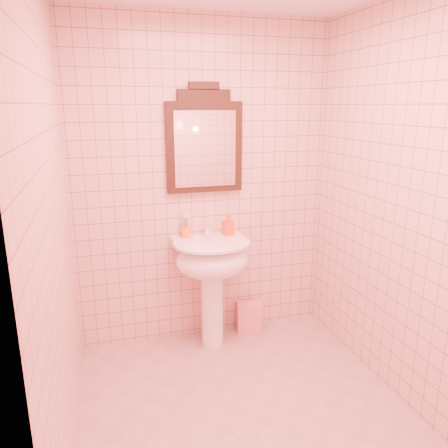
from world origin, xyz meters
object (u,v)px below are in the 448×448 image
object	(u,v)px
towel	(249,317)
toothbrush_cup	(186,232)
pedestal_sink	(212,267)
soap_dispenser	(228,225)
mirror	(205,143)

from	to	relation	value
towel	toothbrush_cup	bearing A→B (deg)	176.83
toothbrush_cup	pedestal_sink	bearing A→B (deg)	-44.25
pedestal_sink	toothbrush_cup	xyz separation A→B (m)	(-0.17, 0.16, 0.25)
soap_dispenser	towel	distance (m)	0.84
toothbrush_cup	towel	xyz separation A→B (m)	(0.52, -0.03, -0.79)
pedestal_sink	towel	world-z (taller)	pedestal_sink
pedestal_sink	mirror	bearing A→B (deg)	90.00
pedestal_sink	toothbrush_cup	size ratio (longest dim) A/B	5.19
mirror	towel	world-z (taller)	mirror
mirror	toothbrush_cup	bearing A→B (deg)	-166.39
pedestal_sink	soap_dispenser	size ratio (longest dim) A/B	5.22
toothbrush_cup	mirror	bearing A→B (deg)	13.61
pedestal_sink	mirror	distance (m)	0.94
toothbrush_cup	soap_dispenser	bearing A→B (deg)	-4.03
toothbrush_cup	towel	bearing A→B (deg)	-3.17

